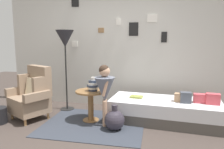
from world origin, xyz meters
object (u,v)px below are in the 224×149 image
Objects in this scene: vase_striped at (93,85)px; armchair at (32,95)px; floor_lamp at (65,42)px; demijohn_near at (115,120)px; daybed at (164,111)px; person_child at (105,88)px; side_table at (91,100)px; book_on_daybed at (136,97)px.

armchair is at bearing -177.20° from vase_striped.
floor_lamp is 3.95× the size of demijohn_near.
daybed is 0.96m from demijohn_near.
vase_striped is at bearing 148.52° from person_child.
side_table is 1.32m from floor_lamp.
person_child is (0.98, -0.68, -0.75)m from floor_lamp.
daybed is 1.33m from side_table.
daybed is at bearing 10.56° from vase_striped.
armchair is 3.92× the size of vase_striped.
book_on_daybed is (0.74, 0.29, -0.24)m from vase_striped.
armchair is at bearing -125.90° from floor_lamp.
floor_lamp is at bearing 171.44° from daybed.
demijohn_near is (1.17, -0.83, -1.24)m from floor_lamp.
daybed is at bearing 9.65° from side_table.
side_table reaches higher than demijohn_near.
vase_striped is at bearing 146.24° from demijohn_near.
book_on_daybed is (-0.51, 0.05, 0.22)m from daybed.
side_table reaches higher than daybed.
demijohn_near is at bearing -36.50° from person_child.
floor_lamp reaches higher than person_child.
side_table is at bearing -170.35° from daybed.
daybed is 4.74× the size of demijohn_near.
armchair is at bearing 176.07° from person_child.
vase_striped is 0.59× the size of demijohn_near.
armchair is at bearing -169.74° from book_on_daybed.
daybed is at bearing 33.46° from demijohn_near.
demijohn_near is (0.20, -0.14, -0.49)m from person_child.
demijohn_near is (-0.30, -0.58, -0.25)m from book_on_daybed.
person_child reaches higher than daybed.
vase_striped is (1.15, 0.06, 0.22)m from armchair.
floor_lamp reaches higher than side_table.
daybed is 1.35m from vase_striped.
vase_striped is 0.73m from demijohn_near.
demijohn_near is at bearing -116.93° from book_on_daybed.
floor_lamp is (0.42, 0.59, 0.97)m from armchair.
daybed is (2.40, 0.29, -0.24)m from armchair.
side_table is (-1.30, -0.22, 0.19)m from daybed.
person_child is at bearing -28.92° from side_table.
demijohn_near is at bearing -146.54° from daybed.
floor_lamp reaches higher than vase_striped.
demijohn_near is (1.60, -0.24, -0.27)m from armchair.
armchair reaches higher than demijohn_near.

